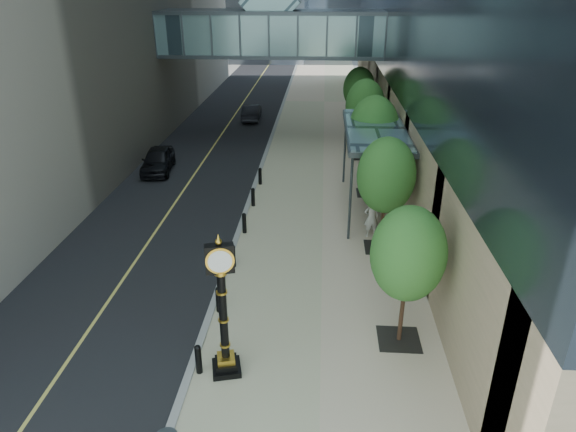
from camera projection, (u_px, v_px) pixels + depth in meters
The scene contains 12 objects.
ground at pixel (285, 402), 14.67m from camera, with size 320.00×320.00×0.00m, color gray.
road at pixel (244, 101), 51.35m from camera, with size 8.00×180.00×0.02m, color black.
sidewalk at pixel (324, 102), 50.86m from camera, with size 8.00×180.00×0.06m, color #B4AC8A.
curb at pixel (284, 101), 51.10m from camera, with size 0.25×180.00×0.07m, color gray.
skywalk at pixel (271, 30), 37.01m from camera, with size 17.00×4.20×5.80m.
entrance_canopy at pixel (375, 131), 25.40m from camera, with size 3.00×8.00×4.38m.
bollard_row at pixel (239, 239), 22.78m from camera, with size 0.20×16.20×0.90m.
street_trees at pixel (373, 131), 27.79m from camera, with size 2.68×28.39×5.50m.
street_clock at pixel (223, 317), 14.96m from camera, with size 1.04×1.04×4.57m.
pedestrian at pixel (371, 217), 23.67m from camera, with size 0.71×0.46×1.94m, color beige.
car_near at pixel (158, 160), 32.12m from camera, with size 1.72×4.29×1.46m, color black.
car_far at pixel (252, 112), 44.05m from camera, with size 1.41×4.05×1.33m, color black.
Camera 1 is at (0.83, -11.07, 10.98)m, focal length 32.00 mm.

